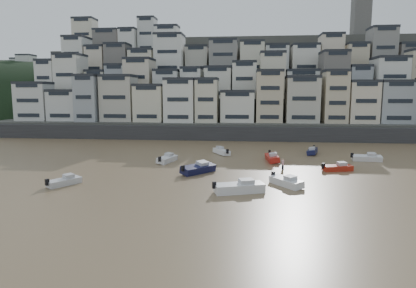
# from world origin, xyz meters

# --- Properties ---
(ground) EXTENTS (400.00, 400.00, 0.00)m
(ground) POSITION_xyz_m (0.00, 0.00, 0.00)
(ground) COLOR #806345
(ground) RESTS_ON ground
(harbor_wall) EXTENTS (140.00, 3.00, 3.50)m
(harbor_wall) POSITION_xyz_m (10.00, 65.00, 1.75)
(harbor_wall) COLOR #38383A
(harbor_wall) RESTS_ON ground
(hillside) EXTENTS (141.04, 66.00, 50.00)m
(hillside) POSITION_xyz_m (14.73, 104.84, 13.01)
(hillside) COLOR #4C4C47
(hillside) RESTS_ON ground
(headland) EXTENTS (216.00, 135.00, 53.33)m
(headland) POSITION_xyz_m (-95.00, 135.00, 0.02)
(headland) COLOR black
(headland) RESTS_ON ground
(boat_a) EXTENTS (6.92, 4.23, 1.79)m
(boat_a) POSITION_xyz_m (13.21, 16.98, 0.90)
(boat_a) COLOR silver
(boat_a) RESTS_ON ground
(boat_b) EXTENTS (4.69, 5.58, 1.51)m
(boat_b) POSITION_xyz_m (19.15, 20.87, 0.76)
(boat_b) COLOR white
(boat_b) RESTS_ON ground
(boat_c) EXTENTS (5.62, 6.12, 1.71)m
(boat_c) POSITION_xyz_m (6.90, 27.08, 0.86)
(boat_c) COLOR #121439
(boat_c) RESTS_ON ground
(boat_d) EXTENTS (5.25, 2.93, 1.36)m
(boat_d) POSITION_xyz_m (27.91, 30.95, 0.68)
(boat_d) COLOR #A92414
(boat_d) RESTS_ON ground
(boat_e) EXTENTS (2.57, 6.17, 1.64)m
(boat_e) POSITION_xyz_m (18.44, 37.79, 0.82)
(boat_e) COLOR #B21E15
(boat_e) RESTS_ON ground
(boat_f) EXTENTS (3.21, 5.77, 1.50)m
(boat_f) POSITION_xyz_m (0.45, 35.07, 0.75)
(boat_f) COLOR silver
(boat_f) RESTS_ON ground
(boat_g) EXTENTS (5.44, 2.12, 1.45)m
(boat_g) POSITION_xyz_m (34.93, 39.74, 0.73)
(boat_g) COLOR silver
(boat_g) RESTS_ON ground
(boat_h) EXTENTS (4.18, 5.58, 1.47)m
(boat_h) POSITION_xyz_m (9.17, 44.26, 0.74)
(boat_h) COLOR white
(boat_h) RESTS_ON ground
(boat_i) EXTENTS (3.15, 5.58, 1.45)m
(boat_i) POSITION_xyz_m (26.68, 46.10, 0.72)
(boat_i) COLOR #14183E
(boat_i) RESTS_ON ground
(boat_j) EXTENTS (3.92, 4.96, 1.32)m
(boat_j) POSITION_xyz_m (-9.47, 18.19, 0.66)
(boat_j) COLOR silver
(boat_j) RESTS_ON ground
(person_pink) EXTENTS (0.44, 0.44, 1.74)m
(person_pink) POSITION_xyz_m (19.64, 30.84, 0.87)
(person_pink) COLOR #D2949B
(person_pink) RESTS_ON ground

